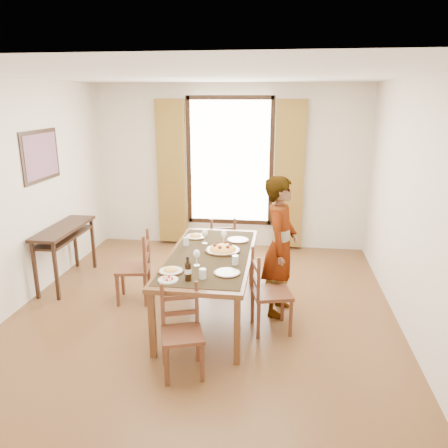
# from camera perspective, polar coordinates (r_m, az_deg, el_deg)

# --- Properties ---
(ground) EXTENTS (5.00, 5.00, 0.00)m
(ground) POSITION_cam_1_polar(r_m,az_deg,el_deg) (5.37, -2.56, -11.27)
(ground) COLOR #462715
(ground) RESTS_ON ground
(room_shell) EXTENTS (4.60, 5.10, 2.74)m
(room_shell) POSITION_cam_1_polar(r_m,az_deg,el_deg) (4.98, -2.57, 5.37)
(room_shell) COLOR beige
(room_shell) RESTS_ON ground
(console_table) EXTENTS (0.38, 1.20, 0.80)m
(console_table) POSITION_cam_1_polar(r_m,az_deg,el_deg) (6.29, -20.14, -1.35)
(console_table) COLOR black
(console_table) RESTS_ON ground
(dining_table) EXTENTS (0.95, 2.01, 0.76)m
(dining_table) POSITION_cam_1_polar(r_m,az_deg,el_deg) (5.01, -1.83, -4.64)
(dining_table) COLOR brown
(dining_table) RESTS_ON ground
(chair_west) EXTENTS (0.46, 0.46, 0.89)m
(chair_west) POSITION_cam_1_polar(r_m,az_deg,el_deg) (5.58, -11.47, -5.82)
(chair_west) COLOR brown
(chair_west) RESTS_ON ground
(chair_north) EXTENTS (0.47, 0.47, 0.86)m
(chair_north) POSITION_cam_1_polar(r_m,az_deg,el_deg) (6.31, -0.29, -2.99)
(chair_north) COLOR brown
(chair_north) RESTS_ON ground
(chair_south) EXTENTS (0.47, 0.47, 0.84)m
(chair_south) POSITION_cam_1_polar(r_m,az_deg,el_deg) (4.16, -5.52, -14.07)
(chair_south) COLOR brown
(chair_south) RESTS_ON ground
(chair_east) EXTENTS (0.50, 0.50, 0.92)m
(chair_east) POSITION_cam_1_polar(r_m,az_deg,el_deg) (4.82, 5.84, -9.06)
(chair_east) COLOR brown
(chair_east) RESTS_ON ground
(man) EXTENTS (0.74, 0.60, 1.64)m
(man) POSITION_cam_1_polar(r_m,az_deg,el_deg) (5.09, 7.36, -2.94)
(man) COLOR #93969B
(man) RESTS_ON ground
(plate_sw) EXTENTS (0.27, 0.27, 0.05)m
(plate_sw) POSITION_cam_1_polar(r_m,az_deg,el_deg) (4.53, -6.97, -5.93)
(plate_sw) COLOR silver
(plate_sw) RESTS_ON dining_table
(plate_se) EXTENTS (0.27, 0.27, 0.05)m
(plate_se) POSITION_cam_1_polar(r_m,az_deg,el_deg) (4.46, 0.39, -6.18)
(plate_se) COLOR silver
(plate_se) RESTS_ON dining_table
(plate_nw) EXTENTS (0.27, 0.27, 0.05)m
(plate_nw) POSITION_cam_1_polar(r_m,az_deg,el_deg) (5.58, -3.72, -1.49)
(plate_nw) COLOR silver
(plate_nw) RESTS_ON dining_table
(plate_ne) EXTENTS (0.27, 0.27, 0.05)m
(plate_ne) POSITION_cam_1_polar(r_m,az_deg,el_deg) (5.44, 1.82, -1.92)
(plate_ne) COLOR silver
(plate_ne) RESTS_ON dining_table
(pasta_platter) EXTENTS (0.40, 0.40, 0.10)m
(pasta_platter) POSITION_cam_1_polar(r_m,az_deg,el_deg) (5.07, -0.17, -3.06)
(pasta_platter) COLOR orange
(pasta_platter) RESTS_ON dining_table
(caprese_plate) EXTENTS (0.20, 0.20, 0.04)m
(caprese_plate) POSITION_cam_1_polar(r_m,az_deg,el_deg) (4.33, -7.31, -7.12)
(caprese_plate) COLOR silver
(caprese_plate) RESTS_ON dining_table
(wine_glass_a) EXTENTS (0.08, 0.08, 0.18)m
(wine_glass_a) POSITION_cam_1_polar(r_m,az_deg,el_deg) (4.64, -3.60, -4.41)
(wine_glass_a) COLOR white
(wine_glass_a) RESTS_ON dining_table
(wine_glass_b) EXTENTS (0.08, 0.08, 0.18)m
(wine_glass_b) POSITION_cam_1_polar(r_m,az_deg,el_deg) (5.28, -0.02, -1.75)
(wine_glass_b) COLOR white
(wine_glass_b) RESTS_ON dining_table
(wine_glass_c) EXTENTS (0.08, 0.08, 0.18)m
(wine_glass_c) POSITION_cam_1_polar(r_m,az_deg,el_deg) (5.32, -2.53, -1.64)
(wine_glass_c) COLOR white
(wine_glass_c) RESTS_ON dining_table
(tumbler_a) EXTENTS (0.07, 0.07, 0.10)m
(tumbler_a) POSITION_cam_1_polar(r_m,az_deg,el_deg) (4.68, 1.48, -4.73)
(tumbler_a) COLOR silver
(tumbler_a) RESTS_ON dining_table
(tumbler_b) EXTENTS (0.07, 0.07, 0.10)m
(tumbler_b) POSITION_cam_1_polar(r_m,az_deg,el_deg) (5.29, -4.97, -2.29)
(tumbler_b) COLOR silver
(tumbler_b) RESTS_ON dining_table
(tumbler_c) EXTENTS (0.07, 0.07, 0.10)m
(tumbler_c) POSITION_cam_1_polar(r_m,az_deg,el_deg) (4.34, -2.81, -6.50)
(tumbler_c) COLOR silver
(tumbler_c) RESTS_ON dining_table
(wine_bottle) EXTENTS (0.07, 0.07, 0.25)m
(wine_bottle) POSITION_cam_1_polar(r_m,az_deg,el_deg) (4.28, -4.73, -5.83)
(wine_bottle) COLOR black
(wine_bottle) RESTS_ON dining_table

